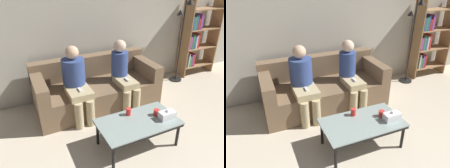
# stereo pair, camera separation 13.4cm
# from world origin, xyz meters

# --- Properties ---
(wall_back) EXTENTS (12.00, 0.06, 2.60)m
(wall_back) POSITION_xyz_m (0.00, 3.96, 1.30)
(wall_back) COLOR #B7B2A3
(wall_back) RESTS_ON ground_plane
(couch) EXTENTS (2.08, 0.92, 0.82)m
(couch) POSITION_xyz_m (0.00, 3.42, 0.31)
(couch) COLOR brown
(couch) RESTS_ON ground_plane
(coffee_table) EXTENTS (1.05, 0.59, 0.39)m
(coffee_table) POSITION_xyz_m (0.09, 2.18, 0.35)
(coffee_table) COLOR #8C9E99
(coffee_table) RESTS_ON ground_plane
(cup_near_left) EXTENTS (0.07, 0.07, 0.10)m
(cup_near_left) POSITION_xyz_m (0.05, 2.36, 0.44)
(cup_near_left) COLOR red
(cup_near_left) RESTS_ON coffee_table
(cup_near_right) EXTENTS (0.08, 0.08, 0.09)m
(cup_near_right) POSITION_xyz_m (0.39, 2.19, 0.44)
(cup_near_right) COLOR red
(cup_near_right) RESTS_ON coffee_table
(tissue_box) EXTENTS (0.22, 0.12, 0.13)m
(tissue_box) POSITION_xyz_m (0.47, 2.07, 0.44)
(tissue_box) COLOR white
(tissue_box) RESTS_ON coffee_table
(bookshelf) EXTENTS (0.87, 0.32, 1.66)m
(bookshelf) POSITION_xyz_m (2.51, 3.73, 0.82)
(bookshelf) COLOR #9E754C
(bookshelf) RESTS_ON ground_plane
(standing_lamp) EXTENTS (0.31, 0.26, 1.70)m
(standing_lamp) POSITION_xyz_m (1.97, 3.59, 1.04)
(standing_lamp) COLOR black
(standing_lamp) RESTS_ON ground_plane
(seated_person_left_end) EXTENTS (0.36, 0.69, 1.16)m
(seated_person_left_end) POSITION_xyz_m (-0.41, 3.22, 0.62)
(seated_person_left_end) COLOR tan
(seated_person_left_end) RESTS_ON ground_plane
(seated_person_mid_left) EXTENTS (0.31, 0.65, 1.15)m
(seated_person_mid_left) POSITION_xyz_m (0.41, 3.20, 0.61)
(seated_person_mid_left) COLOR tan
(seated_person_mid_left) RESTS_ON ground_plane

